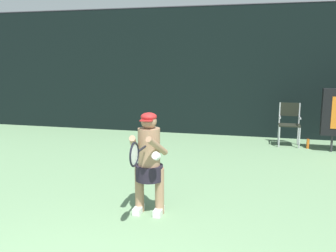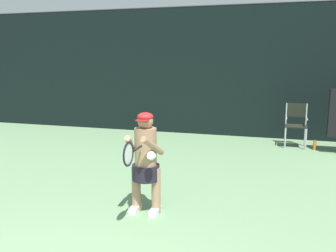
{
  "view_description": "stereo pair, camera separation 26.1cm",
  "coord_description": "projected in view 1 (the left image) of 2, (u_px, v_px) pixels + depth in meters",
  "views": [
    {
      "loc": [
        1.57,
        -2.13,
        2.18
      ],
      "look_at": [
        0.05,
        3.88,
        1.05
      ],
      "focal_mm": 39.66,
      "sensor_mm": 36.0,
      "label": 1
    },
    {
      "loc": [
        1.82,
        -2.07,
        2.18
      ],
      "look_at": [
        0.05,
        3.88,
        1.05
      ],
      "focal_mm": 39.66,
      "sensor_mm": 36.0,
      "label": 2
    }
  ],
  "objects": [
    {
      "name": "tennis_player",
      "position": [
        149.0,
        160.0,
        5.19
      ],
      "size": [
        0.53,
        0.61,
        1.45
      ],
      "color": "white",
      "rests_on": "ground"
    },
    {
      "name": "backdrop_screen",
      "position": [
        206.0,
        72.0,
        10.59
      ],
      "size": [
        18.0,
        0.12,
        3.66
      ],
      "color": "black",
      "rests_on": "ground"
    },
    {
      "name": "tennis_racket",
      "position": [
        135.0,
        154.0,
        4.57
      ],
      "size": [
        0.03,
        0.6,
        0.31
      ],
      "rotation": [
        0.0,
        0.0,
        0.03
      ],
      "color": "black"
    },
    {
      "name": "water_bottle",
      "position": [
        308.0,
        144.0,
        9.12
      ],
      "size": [
        0.07,
        0.07,
        0.27
      ],
      "color": "orange",
      "rests_on": "ground"
    },
    {
      "name": "umpire_chair",
      "position": [
        289.0,
        121.0,
        9.36
      ],
      "size": [
        0.52,
        0.44,
        1.08
      ],
      "color": "#B7B7BC",
      "rests_on": "ground"
    }
  ]
}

